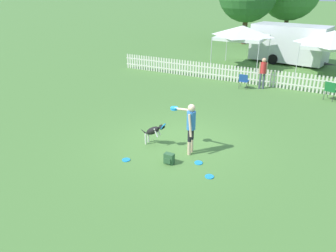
% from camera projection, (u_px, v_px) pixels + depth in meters
% --- Properties ---
extents(ground_plane, '(240.00, 240.00, 0.00)m').
position_uv_depth(ground_plane, '(178.00, 143.00, 11.36)').
color(ground_plane, '#4C7A38').
extents(handler_person, '(1.01, 0.65, 1.69)m').
position_uv_depth(handler_person, '(190.00, 123.00, 10.30)').
color(handler_person, beige).
rests_on(handler_person, ground_plane).
extents(leaping_dog, '(0.98, 0.28, 0.87)m').
position_uv_depth(leaping_dog, '(154.00, 131.00, 11.05)').
color(leaping_dog, black).
rests_on(leaping_dog, ground_plane).
extents(frisbee_near_handler, '(0.25, 0.25, 0.02)m').
position_uv_depth(frisbee_near_handler, '(199.00, 163.00, 10.10)').
color(frisbee_near_handler, '#1E8CD8').
rests_on(frisbee_near_handler, ground_plane).
extents(frisbee_near_dog, '(0.25, 0.25, 0.02)m').
position_uv_depth(frisbee_near_dog, '(126.00, 160.00, 10.26)').
color(frisbee_near_dog, '#1E8CD8').
rests_on(frisbee_near_dog, ground_plane).
extents(frisbee_midfield, '(0.25, 0.25, 0.02)m').
position_uv_depth(frisbee_midfield, '(209.00, 177.00, 9.37)').
color(frisbee_midfield, '#1E8CD8').
rests_on(frisbee_midfield, ground_plane).
extents(backpack_on_grass, '(0.30, 0.23, 0.33)m').
position_uv_depth(backpack_on_grass, '(169.00, 159.00, 10.02)').
color(backpack_on_grass, '#2D5633').
rests_on(backpack_on_grass, ground_plane).
extents(picket_fence, '(16.11, 0.04, 0.92)m').
position_uv_depth(picket_fence, '(247.00, 76.00, 18.03)').
color(picket_fence, silver).
rests_on(picket_fence, ground_plane).
extents(folding_chair_blue_left, '(0.47, 0.49, 0.79)m').
position_uv_depth(folding_chair_blue_left, '(244.00, 80.00, 17.16)').
color(folding_chair_blue_left, '#333338').
rests_on(folding_chair_blue_left, ground_plane).
extents(folding_chair_center, '(0.66, 0.67, 0.91)m').
position_uv_depth(folding_chair_center, '(331.00, 89.00, 15.37)').
color(folding_chair_center, '#333338').
rests_on(folding_chair_center, ground_plane).
extents(canopy_tent_main, '(3.18, 3.18, 2.67)m').
position_uv_depth(canopy_tent_main, '(333.00, 39.00, 18.85)').
color(canopy_tent_main, silver).
rests_on(canopy_tent_main, ground_plane).
extents(canopy_tent_secondary, '(3.02, 3.02, 2.69)m').
position_uv_depth(canopy_tent_secondary, '(242.00, 32.00, 20.94)').
color(canopy_tent_secondary, silver).
rests_on(canopy_tent_secondary, ground_plane).
extents(spectator_standing, '(0.40, 0.27, 1.63)m').
position_uv_depth(spectator_standing, '(263.00, 70.00, 16.96)').
color(spectator_standing, '#474C5B').
rests_on(spectator_standing, ground_plane).
extents(equipment_trailer, '(5.87, 3.05, 2.57)m').
position_uv_depth(equipment_trailer, '(289.00, 43.00, 22.63)').
color(equipment_trailer, silver).
rests_on(equipment_trailer, ground_plane).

